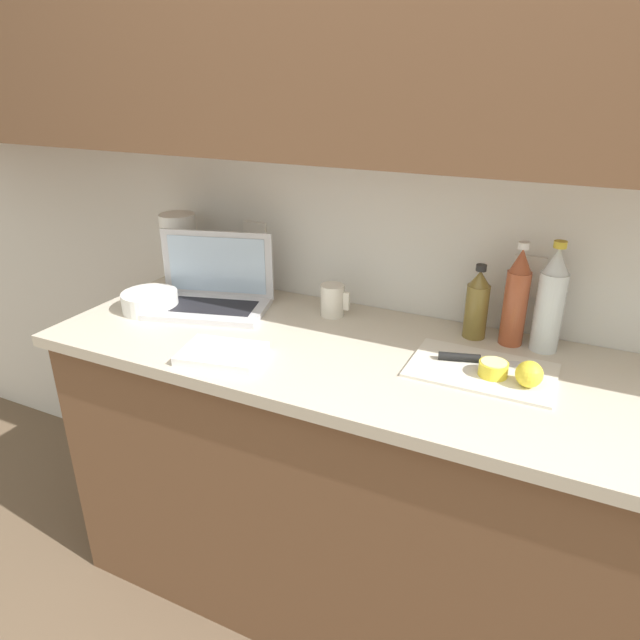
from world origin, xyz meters
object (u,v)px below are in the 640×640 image
at_px(bowl_white, 150,301).
at_px(lemon_whole_beside, 529,374).
at_px(cutting_board, 482,370).
at_px(bottle_water_clear, 477,305).
at_px(laptop, 212,290).
at_px(bottle_green_soda, 551,301).
at_px(measuring_cup, 333,300).
at_px(lemon_half_cut, 493,369).
at_px(paper_towel_roll, 180,250).
at_px(bottle_oil_tall, 516,298).
at_px(knife, 471,359).

bearing_deg(bowl_white, lemon_whole_beside, 0.44).
xyz_separation_m(cutting_board, bottle_water_clear, (-0.07, 0.21, 0.10)).
height_order(laptop, bottle_green_soda, bottle_green_soda).
bearing_deg(cutting_board, bottle_green_soda, 58.59).
bearing_deg(measuring_cup, bottle_water_clear, 4.76).
height_order(lemon_half_cut, bottle_water_clear, bottle_water_clear).
height_order(cutting_board, bowl_white, bowl_white).
bearing_deg(laptop, bowl_white, -161.36).
relative_size(cutting_board, paper_towel_roll, 1.40).
relative_size(bottle_green_soda, bottle_water_clear, 1.41).
distance_m(lemon_half_cut, bottle_green_soda, 0.28).
bearing_deg(bottle_green_soda, laptop, -171.94).
xyz_separation_m(bottle_oil_tall, measuring_cup, (-0.55, -0.04, -0.09)).
bearing_deg(laptop, lemon_half_cut, -21.13).
relative_size(lemon_whole_beside, bottle_oil_tall, 0.22).
relative_size(knife, lemon_half_cut, 3.47).
relative_size(bottle_water_clear, measuring_cup, 2.16).
bearing_deg(paper_towel_roll, cutting_board, -9.78).
height_order(cutting_board, lemon_whole_beside, lemon_whole_beside).
height_order(lemon_whole_beside, measuring_cup, measuring_cup).
height_order(laptop, lemon_whole_beside, laptop).
distance_m(laptop, knife, 0.86).
distance_m(cutting_board, lemon_half_cut, 0.05).
xyz_separation_m(laptop, paper_towel_roll, (-0.23, 0.13, 0.07)).
height_order(knife, lemon_half_cut, lemon_half_cut).
distance_m(laptop, cutting_board, 0.90).
bearing_deg(bottle_oil_tall, laptop, -171.18).
distance_m(cutting_board, lemon_whole_beside, 0.13).
relative_size(bottle_green_soda, measuring_cup, 3.05).
distance_m(knife, bottle_oil_tall, 0.23).
bearing_deg(bottle_green_soda, knife, -132.06).
xyz_separation_m(lemon_whole_beside, bottle_green_soda, (0.01, 0.25, 0.10)).
bearing_deg(lemon_whole_beside, bottle_oil_tall, 107.81).
bearing_deg(laptop, knife, -18.18).
height_order(bottle_water_clear, paper_towel_roll, paper_towel_roll).
height_order(lemon_half_cut, lemon_whole_beside, lemon_whole_beside).
bearing_deg(laptop, paper_towel_roll, 134.52).
bearing_deg(bottle_water_clear, bowl_white, -165.43).
xyz_separation_m(bottle_oil_tall, bowl_white, (-1.10, -0.26, -0.11)).
relative_size(bottle_oil_tall, measuring_cup, 2.92).
relative_size(bottle_oil_tall, bowl_white, 1.67).
height_order(measuring_cup, paper_towel_roll, paper_towel_roll).
bearing_deg(bottle_water_clear, measuring_cup, -175.24).
height_order(cutting_board, paper_towel_roll, paper_towel_roll).
xyz_separation_m(laptop, bottle_green_soda, (1.02, 0.15, 0.09)).
bearing_deg(bottle_oil_tall, bottle_water_clear, 180.00).
height_order(lemon_half_cut, bowl_white, bowl_white).
bearing_deg(bottle_green_soda, bowl_white, -167.72).
bearing_deg(paper_towel_roll, bottle_water_clear, 0.85).
height_order(lemon_half_cut, measuring_cup, measuring_cup).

